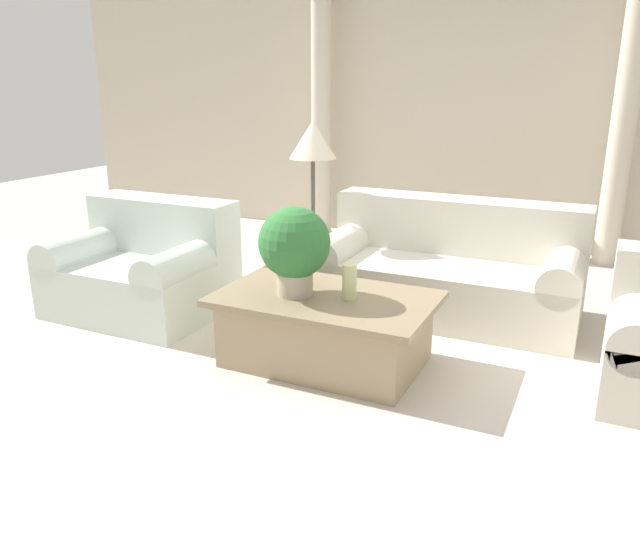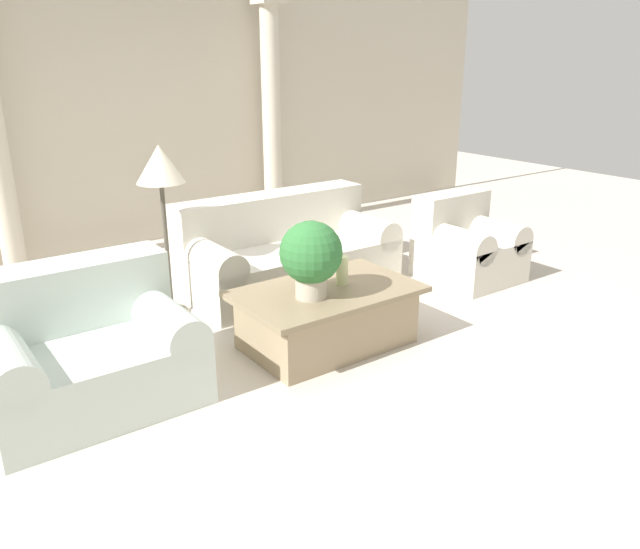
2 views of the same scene
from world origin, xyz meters
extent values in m
plane|color=beige|center=(0.00, 0.00, 0.00)|extent=(16.00, 16.00, 0.00)
cube|color=beige|center=(0.00, 2.96, 1.60)|extent=(10.00, 0.06, 3.20)
cube|color=beige|center=(0.37, 0.73, 0.20)|extent=(1.90, 0.94, 0.40)
cube|color=beige|center=(0.37, 1.03, 0.61)|extent=(1.90, 0.33, 0.41)
cylinder|color=beige|center=(-0.45, 0.73, 0.44)|extent=(0.28, 0.94, 0.28)
cylinder|color=beige|center=(1.18, 0.73, 0.44)|extent=(0.28, 0.94, 0.28)
cube|color=silver|center=(-1.71, -0.23, 0.20)|extent=(1.21, 0.94, 0.40)
cube|color=silver|center=(-1.71, 0.08, 0.61)|extent=(1.21, 0.33, 0.41)
cylinder|color=silver|center=(-2.17, -0.23, 0.44)|extent=(0.28, 0.94, 0.28)
cylinder|color=silver|center=(-1.25, -0.23, 0.44)|extent=(0.28, 0.94, 0.28)
cube|color=#998466|center=(-0.08, -0.44, 0.20)|extent=(1.15, 0.72, 0.40)
cube|color=#897759|center=(-0.08, -0.44, 0.42)|extent=(1.30, 0.82, 0.04)
cylinder|color=#B2A893|center=(-0.26, -0.50, 0.51)|extent=(0.22, 0.22, 0.14)
sphere|color=#2D6B33|center=(-0.26, -0.50, 0.76)|extent=(0.43, 0.43, 0.43)
cylinder|color=beige|center=(0.07, -0.43, 0.54)|extent=(0.09, 0.09, 0.21)
cylinder|color=#4C473D|center=(-0.76, 0.79, 0.01)|extent=(0.25, 0.25, 0.03)
cylinder|color=#4C473D|center=(-0.76, 0.79, 0.56)|extent=(0.04, 0.04, 1.06)
cone|color=beige|center=(-0.76, 0.79, 1.23)|extent=(0.37, 0.37, 0.29)
cylinder|color=beige|center=(-1.58, 2.67, 1.27)|extent=(0.22, 0.22, 2.55)
cylinder|color=beige|center=(1.42, 2.67, 1.27)|extent=(0.22, 0.22, 2.55)
cylinder|color=beige|center=(1.61, -0.08, 0.41)|extent=(0.28, 0.81, 0.28)
camera|label=1|loc=(1.41, -3.66, 1.69)|focal=35.00mm
camera|label=2|loc=(-2.57, -3.78, 2.03)|focal=35.00mm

